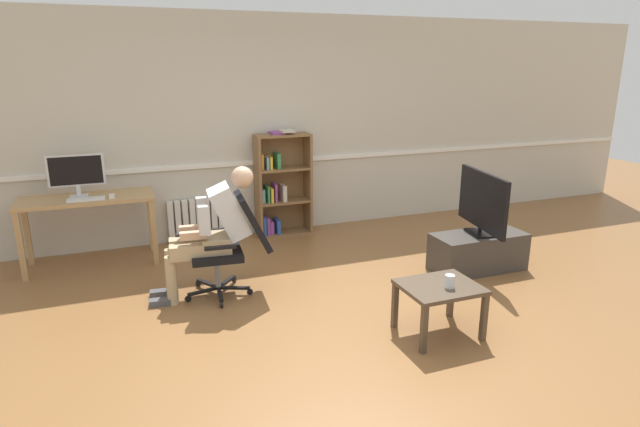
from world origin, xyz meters
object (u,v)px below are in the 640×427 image
keyboard (86,199)px  computer_mouse (112,196)px  bookshelf (280,187)px  office_chair (233,241)px  coffee_table (440,293)px  tv_screen (482,202)px  tv_stand (478,252)px  drinking_glass (450,281)px  person_seated (212,229)px  computer_desk (87,207)px  imac_monitor (76,172)px  radiator (204,220)px

keyboard → computer_mouse: bearing=4.6°
bookshelf → office_chair: bearing=-120.8°
coffee_table → tv_screen: bearing=41.2°
office_chair → tv_stand: office_chair is taller
keyboard → drinking_glass: (2.67, -2.59, -0.29)m
office_chair → person_seated: (-0.19, 0.02, 0.13)m
office_chair → tv_stand: bearing=87.6°
bookshelf → computer_desk: bearing=-172.4°
imac_monitor → radiator: 1.56m
tv_stand → tv_screen: (0.00, -0.00, 0.54)m
bookshelf → office_chair: bookshelf is taller
keyboard → bookshelf: size_ratio=0.27×
computer_mouse → coffee_table: 3.51m
imac_monitor → computer_mouse: size_ratio=5.58×
computer_mouse → radiator: computer_mouse is taller
coffee_table → tv_stand: bearing=41.3°
computer_mouse → bookshelf: (1.97, 0.42, -0.16)m
person_seated → coffee_table: 2.10m
person_seated → coffee_table: bearing=53.3°
imac_monitor → tv_screen: (3.87, -1.72, -0.27)m
bookshelf → imac_monitor: bearing=-174.6°
radiator → tv_screen: size_ratio=0.90×
tv_stand → coffee_table: coffee_table is taller
imac_monitor → tv_screen: 4.24m
imac_monitor → radiator: bearing=13.2°
imac_monitor → computer_mouse: (0.32, -0.20, -0.24)m
coffee_table → drinking_glass: bearing=-60.2°
radiator → keyboard: bearing=-157.1°
radiator → tv_screen: (2.54, -2.03, 0.48)m
computer_mouse → office_chair: 1.57m
office_chair → tv_screen: bearing=87.5°
computer_desk → keyboard: keyboard is taller
computer_desk → coffee_table: size_ratio=2.23×
keyboard → computer_mouse: computer_mouse is taller
bookshelf → person_seated: bearing=-125.9°
imac_monitor → coffee_table: bearing=-45.4°
imac_monitor → office_chair: 1.98m
computer_desk → computer_mouse: computer_mouse is taller
computer_desk → imac_monitor: bearing=132.2°
person_seated → drinking_glass: bearing=52.7°
tv_screen → radiator: bearing=61.7°
computer_desk → office_chair: 1.81m
computer_mouse → tv_screen: bearing=-23.2°
person_seated → coffee_table: person_seated is taller
office_chair → imac_monitor: bearing=-129.7°
person_seated → tv_stand: bearing=87.7°
computer_desk → computer_mouse: size_ratio=13.50×
keyboard → coffee_table: 3.67m
office_chair → tv_screen: size_ratio=1.02×
keyboard → office_chair: 1.73m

